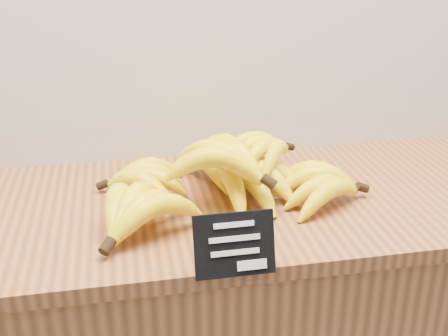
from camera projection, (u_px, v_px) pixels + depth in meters
counter_top at (219, 205)px, 1.17m from camera, size 1.50×0.54×0.03m
chalkboard_sign at (235, 245)px, 0.90m from camera, size 0.13×0.04×0.10m
banana_pile at (220, 178)px, 1.14m from camera, size 0.61×0.41×0.13m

